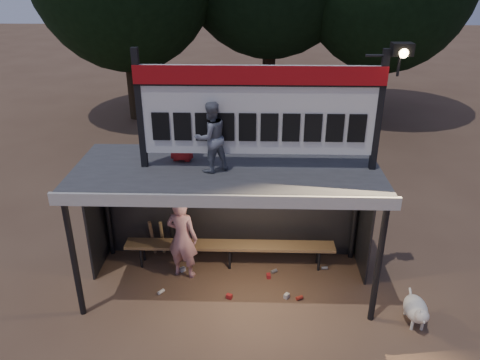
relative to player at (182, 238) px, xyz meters
name	(u,v)px	position (x,y,z in m)	size (l,w,h in m)	color
ground	(229,282)	(0.85, -0.23, -0.81)	(80.00, 80.00, 0.00)	brown
player	(182,238)	(0.00, 0.00, 0.00)	(0.59, 0.39, 1.61)	silver
child_a	(211,137)	(0.61, -0.38, 2.08)	(0.55, 0.43, 1.13)	slate
child_b	(181,130)	(0.08, 0.05, 2.05)	(0.52, 0.34, 1.06)	#A4191A
dugout_shelter	(228,187)	(0.85, 0.02, 1.04)	(5.10, 2.08, 2.32)	#3B3A3D
scoreboard_assembly	(262,108)	(1.41, -0.24, 2.52)	(4.10, 0.27, 1.99)	black
bench	(230,246)	(0.85, 0.32, -0.37)	(4.00, 0.35, 0.48)	olive
dog	(416,310)	(3.93, -1.22, -0.53)	(0.36, 0.81, 0.49)	white
bats	(167,238)	(-0.40, 0.59, -0.38)	(0.67, 0.35, 0.84)	#936A45
litter	(253,283)	(1.30, -0.28, -0.77)	(3.13, 1.00, 0.08)	#B11F1E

